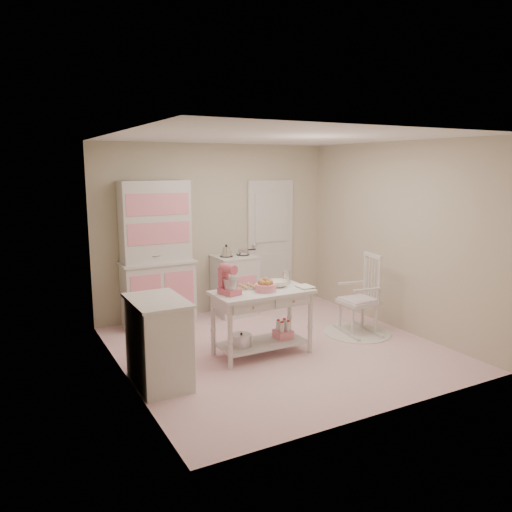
# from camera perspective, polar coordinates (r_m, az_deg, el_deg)

# --- Properties ---
(room_shell) EXTENTS (3.84, 3.84, 2.62)m
(room_shell) POSITION_cam_1_polar(r_m,az_deg,el_deg) (6.02, 2.67, 4.34)
(room_shell) COLOR pink
(room_shell) RESTS_ON ground
(door) EXTENTS (0.82, 0.05, 2.04)m
(door) POSITION_cam_1_polar(r_m,az_deg,el_deg) (8.18, 1.63, 1.48)
(door) COLOR silver
(door) RESTS_ON ground
(hutch) EXTENTS (1.06, 0.50, 2.08)m
(hutch) POSITION_cam_1_polar(r_m,az_deg,el_deg) (7.21, -11.25, 0.25)
(hutch) COLOR silver
(hutch) RESTS_ON ground
(stove) EXTENTS (0.62, 0.57, 0.92)m
(stove) POSITION_cam_1_polar(r_m,az_deg,el_deg) (7.71, -2.43, -3.31)
(stove) COLOR silver
(stove) RESTS_ON ground
(base_cabinet) EXTENTS (0.54, 0.84, 0.92)m
(base_cabinet) POSITION_cam_1_polar(r_m,az_deg,el_deg) (5.37, -11.08, -9.60)
(base_cabinet) COLOR silver
(base_cabinet) RESTS_ON ground
(lace_rug) EXTENTS (0.92, 0.92, 0.01)m
(lace_rug) POSITION_cam_1_polar(r_m,az_deg,el_deg) (7.10, 11.49, -8.54)
(lace_rug) COLOR white
(lace_rug) RESTS_ON ground
(rocking_chair) EXTENTS (0.58, 0.78, 1.10)m
(rocking_chair) POSITION_cam_1_polar(r_m,az_deg,el_deg) (6.94, 11.65, -4.29)
(rocking_chair) COLOR silver
(rocking_chair) RESTS_ON ground
(work_table) EXTENTS (1.20, 0.60, 0.80)m
(work_table) POSITION_cam_1_polar(r_m,az_deg,el_deg) (6.08, 0.69, -7.62)
(work_table) COLOR silver
(work_table) RESTS_ON ground
(stand_mixer) EXTENTS (0.26, 0.32, 0.34)m
(stand_mixer) POSITION_cam_1_polar(r_m,az_deg,el_deg) (5.77, -3.05, -2.77)
(stand_mixer) COLOR #CE576A
(stand_mixer) RESTS_ON work_table
(cookie_tray) EXTENTS (0.34, 0.24, 0.02)m
(cookie_tray) POSITION_cam_1_polar(r_m,az_deg,el_deg) (6.06, -1.37, -3.69)
(cookie_tray) COLOR silver
(cookie_tray) RESTS_ON work_table
(bread_basket) EXTENTS (0.25, 0.25, 0.09)m
(bread_basket) POSITION_cam_1_polar(r_m,az_deg,el_deg) (5.93, 1.10, -3.63)
(bread_basket) COLOR pink
(bread_basket) RESTS_ON work_table
(mixing_bowl) EXTENTS (0.25, 0.25, 0.08)m
(mixing_bowl) POSITION_cam_1_polar(r_m,az_deg,el_deg) (6.16, 2.46, -3.17)
(mixing_bowl) COLOR white
(mixing_bowl) RESTS_ON work_table
(metal_pitcher) EXTENTS (0.10, 0.10, 0.17)m
(metal_pitcher) POSITION_cam_1_polar(r_m,az_deg,el_deg) (6.30, 3.50, -2.43)
(metal_pitcher) COLOR silver
(metal_pitcher) RESTS_ON work_table
(recipe_book) EXTENTS (0.17, 0.23, 0.02)m
(recipe_book) POSITION_cam_1_polar(r_m,az_deg,el_deg) (6.10, 4.96, -3.61)
(recipe_book) COLOR white
(recipe_book) RESTS_ON work_table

